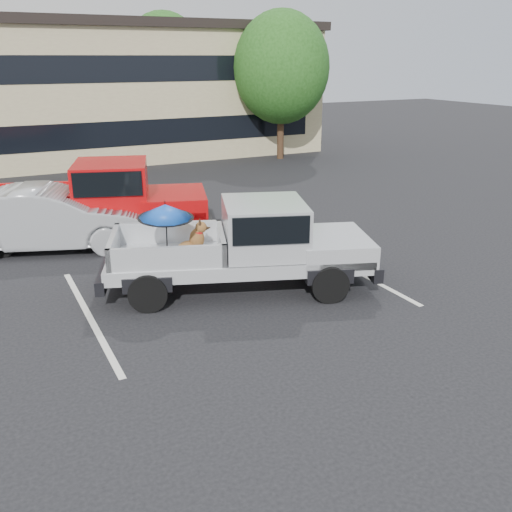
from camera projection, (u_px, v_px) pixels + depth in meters
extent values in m
plane|color=black|center=(278.00, 327.00, 10.47)|extent=(90.00, 90.00, 0.00)
cube|color=silver|center=(89.00, 317.00, 10.87)|extent=(0.12, 5.00, 0.01)
cube|color=silver|center=(348.00, 267.00, 13.43)|extent=(0.12, 5.00, 0.01)
cube|color=tan|center=(107.00, 93.00, 28.00)|extent=(20.00, 8.00, 6.00)
cube|color=black|center=(101.00, 25.00, 26.98)|extent=(20.40, 8.40, 0.40)
cube|color=black|center=(131.00, 133.00, 25.15)|extent=(18.00, 0.08, 1.10)
cube|color=black|center=(126.00, 69.00, 24.26)|extent=(18.00, 0.08, 1.10)
cylinder|color=#332114|center=(281.00, 130.00, 27.33)|extent=(0.32, 0.32, 2.73)
ellipsoid|color=#1E4914|center=(281.00, 68.00, 26.38)|extent=(4.46, 4.46, 5.13)
cylinder|color=#332114|center=(167.00, 117.00, 32.75)|extent=(0.32, 0.32, 2.86)
ellipsoid|color=#1E4914|center=(164.00, 62.00, 31.77)|extent=(4.68, 4.68, 5.38)
cylinder|color=black|center=(148.00, 293.00, 11.01)|extent=(0.81, 0.52, 0.76)
cylinder|color=black|center=(152.00, 261.00, 12.73)|extent=(0.81, 0.52, 0.76)
cylinder|color=black|center=(330.00, 284.00, 11.43)|extent=(0.81, 0.52, 0.76)
cylinder|color=black|center=(310.00, 254.00, 13.16)|extent=(0.81, 0.52, 0.76)
cube|color=silver|center=(238.00, 259.00, 11.99)|extent=(5.72, 3.63, 0.28)
cube|color=silver|center=(331.00, 246.00, 12.16)|extent=(2.06, 2.31, 0.46)
cube|color=black|center=(364.00, 261.00, 12.37)|extent=(0.85, 1.91, 0.30)
cube|color=black|center=(106.00, 272.00, 11.73)|extent=(0.83, 1.91, 0.28)
cube|color=silver|center=(264.00, 227.00, 11.83)|extent=(2.18, 2.29, 1.05)
cube|color=black|center=(264.00, 218.00, 11.77)|extent=(2.07, 2.33, 0.55)
cube|color=black|center=(169.00, 259.00, 11.80)|extent=(2.79, 2.51, 0.10)
cube|color=silver|center=(169.00, 233.00, 12.52)|extent=(2.20, 0.87, 0.50)
cube|color=silver|center=(167.00, 259.00, 10.89)|extent=(2.20, 0.87, 0.50)
cube|color=silver|center=(113.00, 247.00, 11.58)|extent=(0.72, 1.77, 0.50)
cube|color=silver|center=(221.00, 243.00, 11.83)|extent=(0.72, 1.77, 0.50)
ellipsoid|color=brown|center=(189.00, 249.00, 11.77)|extent=(0.60, 0.55, 0.33)
cylinder|color=brown|center=(202.00, 251.00, 11.74)|extent=(0.07, 0.07, 0.25)
cylinder|color=brown|center=(202.00, 249.00, 11.89)|extent=(0.07, 0.07, 0.25)
ellipsoid|color=brown|center=(197.00, 239.00, 11.72)|extent=(0.39, 0.37, 0.44)
cylinder|color=red|center=(198.00, 232.00, 11.68)|extent=(0.22, 0.22, 0.04)
sphere|color=brown|center=(201.00, 227.00, 11.65)|extent=(0.24, 0.24, 0.24)
cone|color=black|center=(208.00, 228.00, 11.67)|extent=(0.19, 0.16, 0.11)
cone|color=black|center=(200.00, 222.00, 11.55)|extent=(0.08, 0.08, 0.12)
cone|color=black|center=(200.00, 221.00, 11.67)|extent=(0.08, 0.08, 0.12)
cylinder|color=brown|center=(180.00, 254.00, 11.78)|extent=(0.29, 0.05, 0.10)
cylinder|color=black|center=(167.00, 238.00, 11.26)|extent=(0.02, 0.10, 1.05)
cone|color=blue|center=(165.00, 211.00, 11.08)|extent=(1.10, 1.12, 0.36)
cylinder|color=black|center=(165.00, 203.00, 11.03)|extent=(0.02, 0.02, 0.10)
cylinder|color=black|center=(166.00, 218.00, 11.13)|extent=(1.10, 1.10, 0.09)
cylinder|color=black|center=(1.00, 240.00, 14.04)|extent=(0.90, 0.55, 0.85)
cylinder|color=black|center=(20.00, 218.00, 15.95)|extent=(0.90, 0.55, 0.85)
cylinder|color=black|center=(165.00, 232.00, 14.65)|extent=(0.90, 0.55, 0.85)
cylinder|color=black|center=(164.00, 212.00, 16.56)|extent=(0.90, 0.55, 0.85)
cube|color=#BD0A0D|center=(90.00, 213.00, 15.20)|extent=(6.38, 3.87, 0.31)
cube|color=#BD0A0D|center=(174.00, 201.00, 15.46)|extent=(2.24, 2.55, 0.51)
cube|color=black|center=(205.00, 215.00, 15.73)|extent=(0.88, 2.15, 0.33)
cube|color=#BD0A0D|center=(111.00, 184.00, 15.04)|extent=(2.38, 2.51, 1.17)
cube|color=black|center=(111.00, 176.00, 14.97)|extent=(2.25, 2.57, 0.61)
cube|color=black|center=(27.00, 213.00, 14.93)|extent=(3.07, 2.73, 0.11)
cube|color=#BD0A0D|center=(32.00, 192.00, 15.73)|extent=(2.48, 0.88, 0.56)
cube|color=#BD0A0D|center=(16.00, 210.00, 13.92)|extent=(2.48, 0.88, 0.56)
cube|color=#BD0A0D|center=(74.00, 199.00, 15.01)|extent=(0.73, 1.99, 0.56)
imported|color=#A9ACB0|center=(51.00, 218.00, 14.46)|extent=(5.21, 3.24, 1.62)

